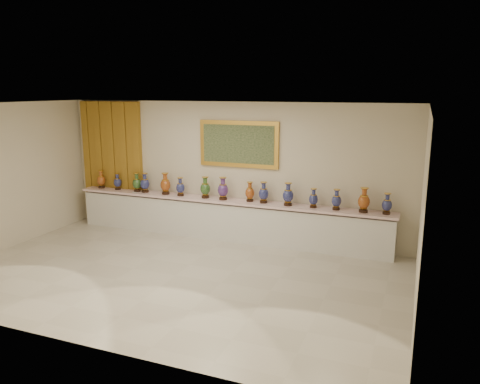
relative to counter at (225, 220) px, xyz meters
The scene contains 19 objects.
ground 2.31m from the counter, 90.00° to the right, with size 8.00×8.00×0.00m, color beige.
room 2.77m from the counter, behind, with size 8.00×8.00×8.00m.
counter is the anchor object (origin of this frame).
vase_0 3.34m from the counter, behind, with size 0.27×0.27×0.44m.
vase_1 2.88m from the counter, behind, with size 0.20×0.20×0.39m.
vase_2 2.34m from the counter, behind, with size 0.22×0.22×0.45m.
vase_3 2.13m from the counter, behind, with size 0.23×0.23×0.45m.
vase_4 1.62m from the counter, behind, with size 0.30×0.30×0.50m.
vase_5 1.26m from the counter, behind, with size 0.21×0.21×0.42m.
vase_6 0.82m from the counter, behind, with size 0.25×0.25×0.48m.
vase_7 0.69m from the counter, 118.24° to the right, with size 0.29×0.29×0.50m.
vase_8 0.87m from the counter, ahead, with size 0.24×0.24×0.43m.
vase_9 1.11m from the counter, ahead, with size 0.24×0.24×0.45m.
vase_10 1.59m from the counter, ahead, with size 0.30×0.30×0.48m.
vase_11 2.06m from the counter, ahead, with size 0.23×0.23×0.40m.
vase_12 2.51m from the counter, ahead, with size 0.25×0.25×0.42m.
vase_13 3.04m from the counter, ahead, with size 0.30×0.30×0.49m.
vase_14 3.45m from the counter, ahead, with size 0.25×0.25×0.41m.
label_card 2.29m from the counter, behind, with size 0.10×0.06×0.00m, color white.
Camera 1 is at (3.93, -6.89, 3.26)m, focal length 35.00 mm.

